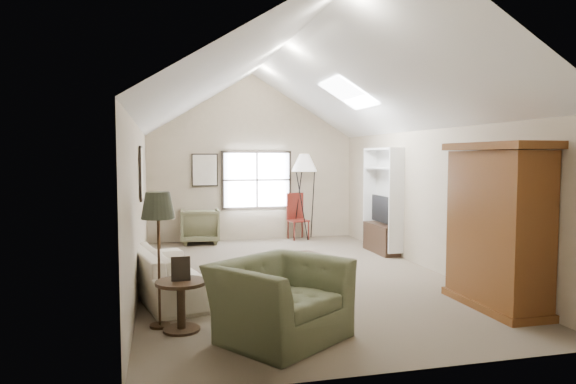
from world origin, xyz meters
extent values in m
cube|color=#6A5D4C|center=(0.00, 0.00, 0.00)|extent=(5.00, 8.00, 0.01)
cube|color=tan|center=(0.00, 4.00, 1.25)|extent=(5.00, 0.01, 2.50)
cube|color=tan|center=(0.00, -4.00, 1.25)|extent=(5.00, 0.01, 2.50)
cube|color=tan|center=(-2.50, 0.00, 1.25)|extent=(0.01, 8.00, 2.50)
cube|color=tan|center=(2.50, 0.00, 1.25)|extent=(0.01, 8.00, 2.50)
cube|color=black|center=(0.10, 3.96, 1.45)|extent=(1.72, 0.08, 1.42)
cube|color=black|center=(-2.47, 0.30, 1.75)|extent=(0.68, 0.04, 0.88)
cube|color=black|center=(-1.15, 3.97, 1.70)|extent=(0.62, 0.04, 0.78)
cube|color=brown|center=(2.18, -2.40, 1.10)|extent=(0.60, 1.50, 2.20)
cube|color=white|center=(2.34, 1.60, 1.15)|extent=(0.32, 1.30, 2.10)
cube|color=#382316|center=(2.32, 1.60, 0.30)|extent=(0.34, 1.18, 0.60)
cube|color=black|center=(2.32, 1.60, 0.92)|extent=(0.05, 0.90, 0.55)
imported|color=silver|center=(-2.06, -0.74, 0.34)|extent=(1.44, 2.50, 0.69)
imported|color=#545D41|center=(-0.90, -2.86, 0.43)|extent=(1.76, 1.72, 0.87)
imported|color=#6A6B4A|center=(-1.30, 3.70, 0.41)|extent=(0.92, 0.94, 0.82)
cube|color=#3C2C18|center=(-0.26, -0.80, 0.25)|extent=(1.12, 0.83, 0.51)
imported|color=#312414|center=(-0.26, -0.80, 0.54)|extent=(0.30, 0.30, 0.06)
cylinder|color=#3C2618|center=(-1.96, -2.34, 0.30)|extent=(0.71, 0.71, 0.59)
cube|color=maroon|center=(1.07, 3.70, 0.56)|extent=(0.50, 0.50, 1.13)
camera|label=1|loc=(-2.16, -8.30, 2.03)|focal=32.00mm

